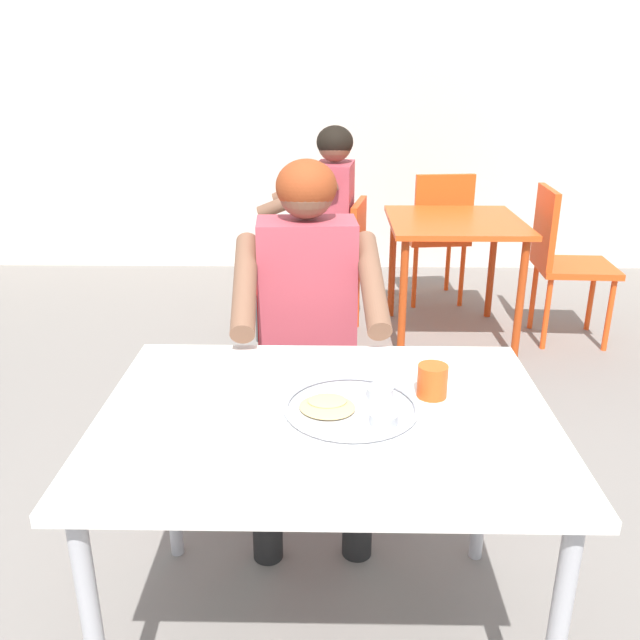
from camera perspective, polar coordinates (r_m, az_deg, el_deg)
name	(u,v)px	position (r m, az deg, el deg)	size (l,w,h in m)	color
back_wall	(327,44)	(5.34, 0.57, 22.57)	(12.00, 0.12, 3.40)	silver
table_foreground	(325,438)	(1.71, 0.47, -10.12)	(1.13, 0.84, 0.75)	silver
thali_tray	(352,407)	(1.67, 2.77, -7.47)	(0.34, 0.34, 0.03)	#B7BABF
drinking_cup	(432,380)	(1.75, 9.62, -5.09)	(0.08, 0.08, 0.09)	#D84C19
chair_foreground	(307,356)	(2.57, -1.09, -3.12)	(0.43, 0.42, 0.85)	red
diner_foreground	(308,314)	(2.28, -1.03, 0.50)	(0.52, 0.57, 1.27)	black
table_background_red	(454,236)	(3.97, 11.45, 7.11)	(0.76, 0.81, 0.72)	#E04C19
chair_red_left	(340,257)	(3.92, 1.76, 5.40)	(0.45, 0.48, 0.83)	#E64518
chair_red_right	(562,255)	(4.12, 20.02, 5.28)	(0.45, 0.43, 0.91)	#E74B18
chair_red_far	(438,229)	(4.59, 10.08, 7.68)	(0.45, 0.47, 0.90)	#EF5119
patron_background	(319,216)	(3.89, -0.07, 8.95)	(0.58, 0.54, 1.25)	#3D3D3D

